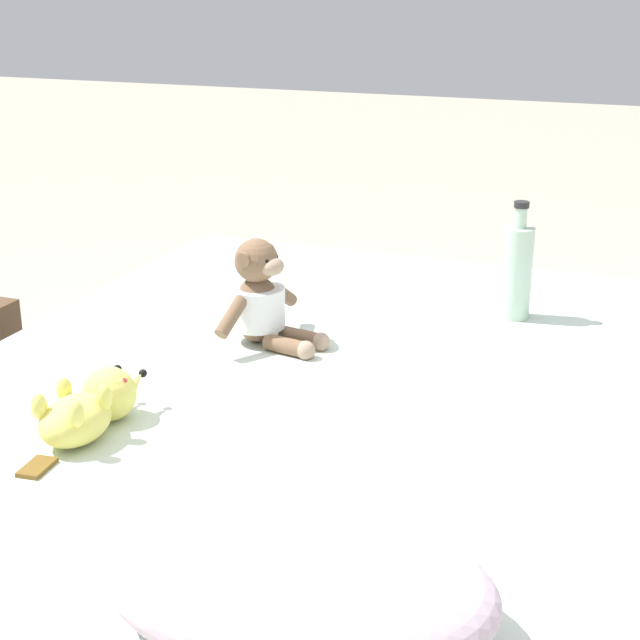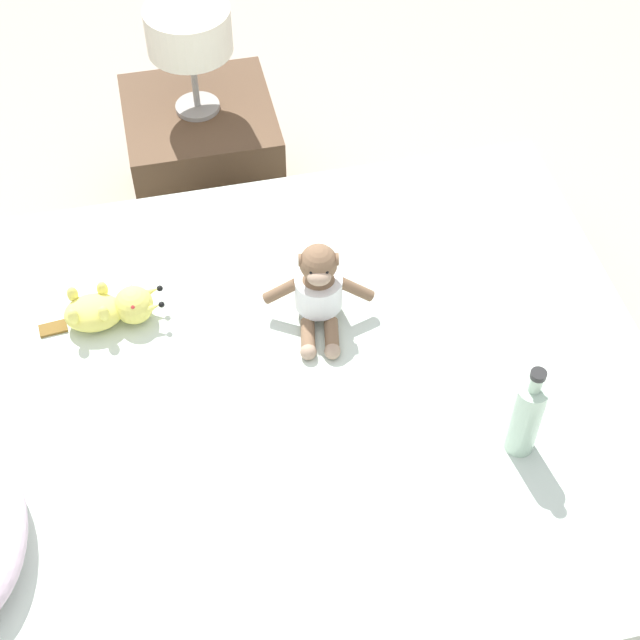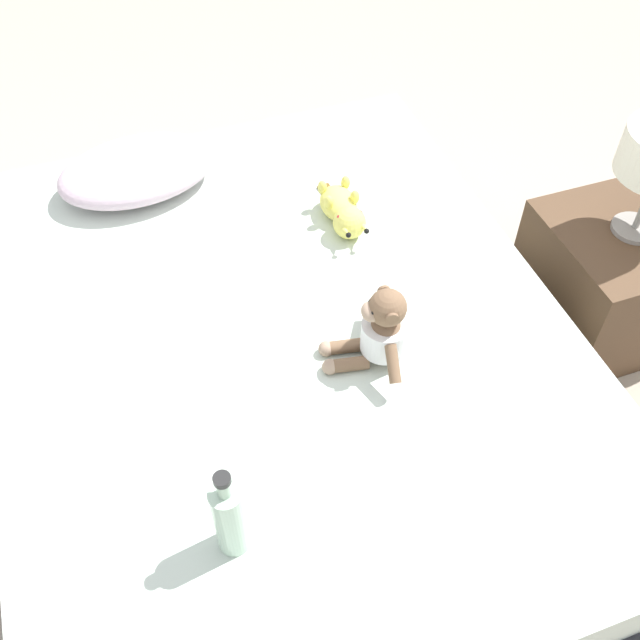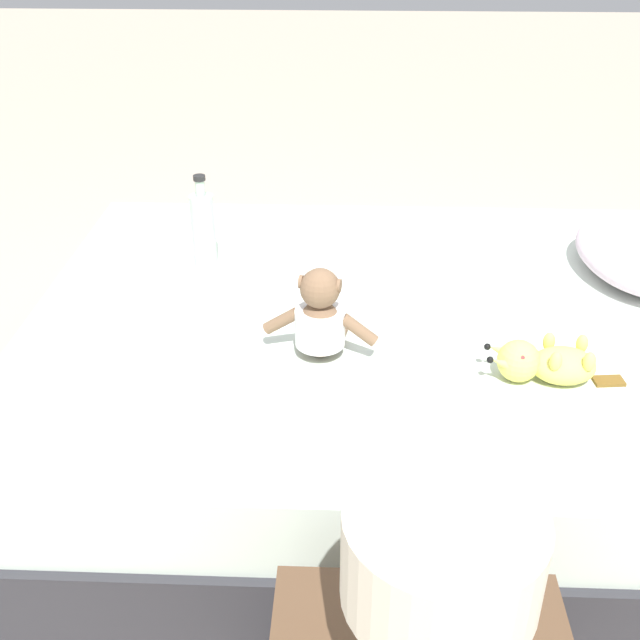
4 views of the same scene
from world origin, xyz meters
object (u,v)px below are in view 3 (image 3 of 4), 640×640
(pillow, at_px, (137,170))
(glass_bottle, at_px, (230,517))
(bed, at_px, (284,377))
(plush_monkey, at_px, (381,332))
(nightstand, at_px, (612,279))
(plush_yellow_creature, at_px, (343,211))

(pillow, xyz_separation_m, glass_bottle, (-0.03, -1.27, 0.05))
(bed, distance_m, glass_bottle, 0.69)
(bed, relative_size, plush_monkey, 6.91)
(nightstand, bearing_deg, plush_monkey, -168.44)
(plush_monkey, height_order, glass_bottle, glass_bottle)
(plush_monkey, bearing_deg, nightstand, 11.56)
(plush_monkey, xyz_separation_m, nightstand, (0.92, 0.19, -0.31))
(plush_monkey, height_order, plush_yellow_creature, plush_monkey)
(bed, distance_m, pillow, 0.82)
(pillow, distance_m, glass_bottle, 1.27)
(plush_monkey, distance_m, plush_yellow_creature, 0.53)
(glass_bottle, bearing_deg, nightstand, 21.54)
(bed, bearing_deg, pillow, 108.60)
(bed, relative_size, nightstand, 4.20)
(plush_monkey, bearing_deg, pillow, 116.94)
(plush_yellow_creature, bearing_deg, glass_bottle, -123.31)
(plush_yellow_creature, bearing_deg, pillow, 145.43)
(pillow, bearing_deg, nightstand, -27.40)
(pillow, bearing_deg, bed, -71.40)
(bed, height_order, plush_yellow_creature, plush_yellow_creature)
(pillow, xyz_separation_m, plush_monkey, (0.46, -0.90, 0.03))
(pillow, relative_size, glass_bottle, 1.91)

